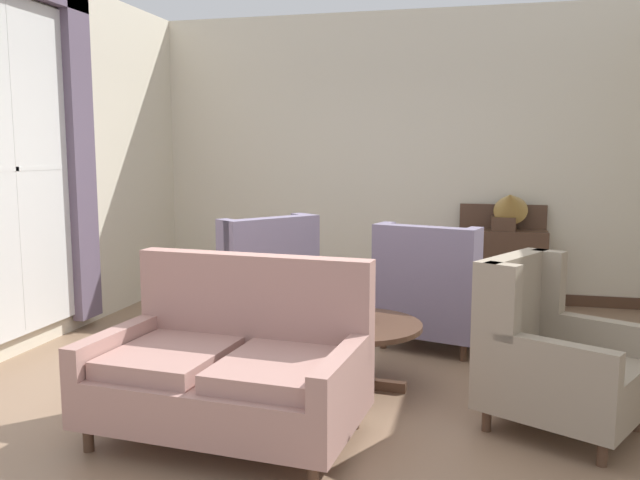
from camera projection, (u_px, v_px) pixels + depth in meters
name	position (u px, v px, depth m)	size (l,w,h in m)	color
ground	(336.00, 392.00, 4.53)	(8.73, 8.73, 0.00)	#896B51
wall_back	(397.00, 157.00, 7.32)	(5.60, 0.08, 3.14)	beige
wall_left	(60.00, 159.00, 5.86)	(0.08, 4.37, 3.14)	beige
baseboard_back	(394.00, 291.00, 7.47)	(5.44, 0.03, 0.12)	#4C3323
window_with_curtains	(17.00, 148.00, 5.17)	(0.12, 1.94, 2.95)	silver
coffee_table	(356.00, 334.00, 4.58)	(0.92, 0.92, 0.46)	#4C3323
porcelain_vase	(364.00, 300.00, 4.58)	(0.16, 0.16, 0.34)	brown
settee	(231.00, 368.00, 3.81)	(1.58, 1.04, 1.02)	tan
armchair_back_corner	(435.00, 296.00, 5.55)	(1.06, 1.09, 1.05)	slate
armchair_far_left	(551.00, 357.00, 3.90)	(1.07, 1.04, 1.01)	gray
armchair_foreground_right	(255.00, 294.00, 5.49)	(1.21, 1.19, 1.12)	slate
side_table	(501.00, 305.00, 5.13)	(0.51, 0.51, 0.75)	#4C3323
sideboard	(502.00, 263.00, 6.91)	(0.89, 0.36, 1.08)	#4C3323
gramophone	(509.00, 206.00, 6.73)	(0.38, 0.48, 0.53)	#4C3323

